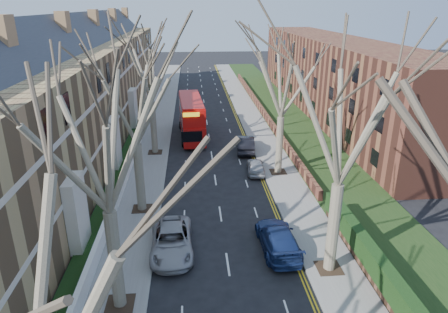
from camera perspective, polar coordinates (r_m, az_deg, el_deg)
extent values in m
cube|color=slate|center=(51.58, -9.16, 4.77)|extent=(3.00, 102.00, 0.12)
cube|color=slate|center=(52.00, 4.19, 5.12)|extent=(3.00, 102.00, 0.12)
cube|color=#97744D|center=(44.10, -20.50, 7.59)|extent=(9.00, 78.00, 10.00)
cube|color=#30323A|center=(43.25, -21.53, 15.32)|extent=(4.67, 78.00, 4.67)
cube|color=beige|center=(43.45, -14.57, 6.01)|extent=(0.12, 78.00, 0.35)
cube|color=beige|center=(42.72, -15.01, 10.55)|extent=(0.12, 78.00, 0.35)
cube|color=brown|center=(57.54, 15.32, 11.03)|extent=(8.00, 54.00, 10.00)
cube|color=brown|center=(55.95, 5.32, 6.77)|extent=(0.35, 54.00, 0.90)
cube|color=white|center=(43.99, -12.06, 2.49)|extent=(0.30, 78.00, 1.00)
cube|color=black|center=(52.84, 9.04, 5.27)|extent=(6.00, 102.00, 0.06)
cylinder|color=brown|center=(20.41, -15.28, -14.10)|extent=(0.64, 0.64, 5.25)
cube|color=#2D2116|center=(21.99, -14.60, -19.69)|extent=(1.40, 1.40, 0.05)
cylinder|color=brown|center=(29.11, -11.96, -2.92)|extent=(0.64, 0.64, 5.07)
cube|color=#2D2116|center=(30.20, -11.60, -7.31)|extent=(1.40, 1.40, 0.05)
cylinder|color=brown|center=(40.29, -10.02, 4.10)|extent=(0.60, 0.60, 5.25)
cube|color=#2D2116|center=(41.11, -9.80, 0.62)|extent=(1.40, 1.40, 0.05)
cylinder|color=brown|center=(22.96, 15.33, -9.85)|extent=(0.64, 0.64, 5.25)
cube|color=#2D2116|center=(24.37, 14.73, -15.14)|extent=(1.40, 1.40, 0.05)
cylinder|color=brown|center=(35.23, 7.92, 1.60)|extent=(0.60, 0.60, 5.07)
cube|color=#2D2116|center=(36.14, 7.72, -2.17)|extent=(1.40, 1.40, 0.05)
cube|color=#A50E0B|center=(45.48, -4.64, 4.50)|extent=(2.97, 10.43, 2.06)
cube|color=#A50E0B|center=(44.96, -4.71, 6.91)|extent=(2.94, 9.91, 1.87)
cube|color=black|center=(45.36, -4.66, 5.01)|extent=(2.94, 9.61, 0.84)
cube|color=black|center=(44.94, -4.72, 7.02)|extent=(2.93, 9.40, 0.84)
imported|color=#98979C|center=(24.98, -7.47, -11.86)|extent=(2.71, 5.52, 1.51)
imported|color=navy|center=(25.18, 7.73, -11.54)|extent=(2.29, 5.35, 1.54)
imported|color=#989AA0|center=(35.81, 4.55, -1.39)|extent=(1.79, 3.84, 1.27)
imported|color=black|center=(41.00, 3.09, 1.84)|extent=(2.15, 5.00, 1.60)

